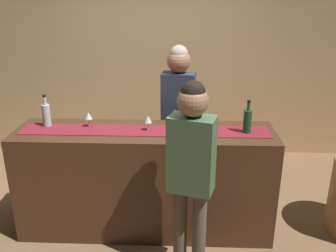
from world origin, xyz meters
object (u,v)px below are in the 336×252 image
Objects in this scene: bartender at (178,108)px; customer_sipping at (191,162)px; wine_glass_near_customer at (88,116)px; wine_bottle_clear at (46,115)px; wine_bottle_green at (247,121)px; wine_glass_mid_counter at (148,120)px.

bartender is 1.17m from customer_sipping.
customer_sipping is at bearing -35.08° from wine_glass_near_customer.
wine_bottle_clear is 1.31m from bartender.
wine_bottle_green is 2.10× the size of wine_glass_near_customer.
wine_bottle_green is 2.10× the size of wine_glass_mid_counter.
bartender is at bearing 112.26° from customer_sipping.
wine_bottle_green is at bearing -1.19° from wine_glass_mid_counter.
wine_glass_near_customer is 0.56m from wine_glass_mid_counter.
wine_glass_mid_counter is 0.08× the size of bartender.
wine_glass_near_customer is at bearing -0.66° from wine_bottle_clear.
wine_glass_near_customer is at bearing 161.54° from customer_sipping.
wine_glass_near_customer is (0.39, -0.00, -0.01)m from wine_bottle_clear.
bartender reaches higher than customer_sipping.
wine_bottle_green is at bearing 65.04° from customer_sipping.
wine_glass_near_customer is 1.15m from customer_sipping.
wine_glass_mid_counter is (0.95, -0.08, -0.01)m from wine_bottle_clear.
wine_bottle_clear is 2.10× the size of wine_glass_near_customer.
wine_glass_near_customer is 0.09× the size of customer_sipping.
wine_bottle_clear is 0.95m from wine_glass_mid_counter.
wine_bottle_green is 1.44m from wine_glass_near_customer.
wine_glass_near_customer is 0.08× the size of bartender.
wine_glass_near_customer is 1.00× the size of wine_glass_mid_counter.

